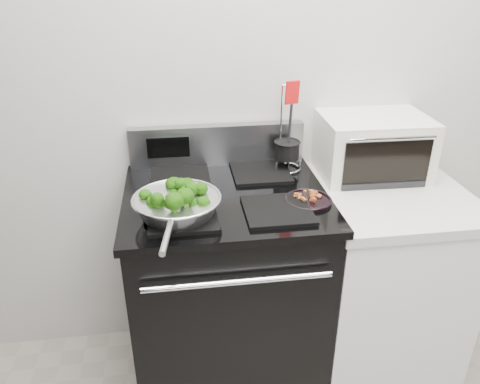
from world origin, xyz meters
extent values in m
cube|color=beige|center=(0.00, 1.75, 1.35)|extent=(4.00, 0.02, 2.70)
cube|color=black|center=(-0.30, 1.41, 0.46)|extent=(0.76, 0.66, 0.92)
cube|color=black|center=(-0.30, 1.41, 0.94)|extent=(0.79, 0.69, 0.03)
cube|color=#99999E|center=(-0.30, 1.72, 1.04)|extent=(0.76, 0.05, 0.18)
cube|color=black|center=(-0.47, 1.24, 0.96)|extent=(0.24, 0.24, 0.01)
cube|color=black|center=(-0.13, 1.24, 0.96)|extent=(0.24, 0.24, 0.01)
cube|color=black|center=(-0.47, 1.58, 0.96)|extent=(0.24, 0.24, 0.01)
cube|color=black|center=(-0.13, 1.58, 0.96)|extent=(0.24, 0.24, 0.01)
cube|color=white|center=(0.39, 1.41, 0.44)|extent=(0.60, 0.66, 0.88)
cube|color=beige|center=(0.39, 1.41, 0.90)|extent=(0.62, 0.68, 0.04)
torus|color=silver|center=(-0.49, 1.25, 1.03)|extent=(0.31, 0.31, 0.01)
cylinder|color=silver|center=(-0.52, 1.01, 1.02)|extent=(0.05, 0.19, 0.02)
cylinder|color=black|center=(0.00, 1.30, 0.95)|extent=(0.18, 0.18, 0.01)
cylinder|color=black|center=(-0.01, 1.61, 1.04)|extent=(0.11, 0.11, 0.07)
cylinder|color=black|center=(-0.01, 1.61, 1.13)|extent=(0.01, 0.01, 0.23)
cube|color=red|center=(-0.01, 1.61, 1.29)|extent=(0.06, 0.02, 0.09)
cube|color=white|center=(0.36, 1.60, 1.05)|extent=(0.46, 0.35, 0.26)
cube|color=black|center=(0.36, 1.42, 1.04)|extent=(0.36, 0.02, 0.18)
camera|label=1|loc=(-0.47, -0.21, 1.77)|focal=35.00mm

